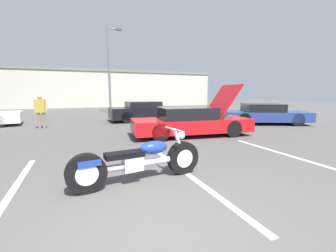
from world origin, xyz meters
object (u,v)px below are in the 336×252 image
at_px(light_pole, 110,66).
at_px(show_car_hood_open, 191,122).
at_px(parked_car_right_row, 265,114).
at_px(parked_car_mid_row, 145,111).
at_px(motorcycle, 139,161).
at_px(spectator_near_motorcycle, 41,109).

xyz_separation_m(light_pole, show_car_hood_open, (1.55, -11.26, -3.26)).
bearing_deg(parked_car_right_row, show_car_hood_open, -139.26).
height_order(show_car_hood_open, parked_car_mid_row, show_car_hood_open).
height_order(light_pole, show_car_hood_open, light_pole).
xyz_separation_m(light_pole, motorcycle, (-1.56, -15.10, -3.40)).
distance_m(motorcycle, spectator_near_motorcycle, 8.27).
bearing_deg(motorcycle, show_car_hood_open, 44.08).
relative_size(light_pole, motorcycle, 2.64).
bearing_deg(spectator_near_motorcycle, motorcycle, -71.34).
bearing_deg(parked_car_mid_row, spectator_near_motorcycle, -166.77).
bearing_deg(spectator_near_motorcycle, parked_car_mid_row, 13.70).
relative_size(motorcycle, show_car_hood_open, 0.55).
height_order(show_car_hood_open, parked_car_right_row, show_car_hood_open).
relative_size(light_pole, show_car_hood_open, 1.44).
distance_m(parked_car_mid_row, spectator_near_motorcycle, 5.57).
xyz_separation_m(motorcycle, show_car_hood_open, (3.11, 3.84, 0.14)).
distance_m(motorcycle, parked_car_right_row, 9.93).
height_order(motorcycle, parked_car_right_row, parked_car_right_row).
xyz_separation_m(motorcycle, spectator_near_motorcycle, (-2.64, 7.82, 0.53)).
distance_m(light_pole, show_car_hood_open, 11.82).
distance_m(show_car_hood_open, spectator_near_motorcycle, 7.01).
distance_m(light_pole, motorcycle, 15.56).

